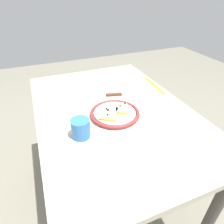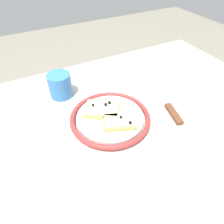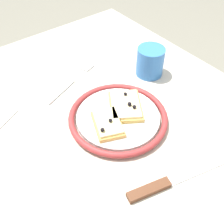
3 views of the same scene
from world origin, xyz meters
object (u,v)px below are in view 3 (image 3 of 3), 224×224
object	(u,v)px
plate	(118,117)
pizza_slice_near	(125,106)
fork	(71,82)
knife	(164,184)
pizza_slice_far	(108,123)
cup	(150,62)
dining_table	(127,161)

from	to	relation	value
plate	pizza_slice_near	xyz separation A→B (m)	(-0.01, 0.03, 0.01)
fork	knife	bearing A→B (deg)	-3.82
pizza_slice_near	knife	size ratio (longest dim) A/B	0.55
fork	pizza_slice_far	bearing A→B (deg)	-7.32
knife	pizza_slice_far	bearing A→B (deg)	-179.88
plate	fork	size ratio (longest dim) A/B	1.23
plate	pizza_slice_far	size ratio (longest dim) A/B	2.21
cup	pizza_slice_far	bearing A→B (deg)	-65.97
pizza_slice_near	cup	bearing A→B (deg)	117.25
pizza_slice_near	fork	xyz separation A→B (m)	(-0.18, -0.04, -0.02)
dining_table	plate	size ratio (longest dim) A/B	4.57
knife	fork	distance (m)	0.38
pizza_slice_far	cup	size ratio (longest dim) A/B	1.32
plate	cup	size ratio (longest dim) A/B	2.91
knife	dining_table	bearing A→B (deg)	168.95
dining_table	fork	bearing A→B (deg)	-179.72
pizza_slice_near	pizza_slice_far	size ratio (longest dim) A/B	1.21
knife	fork	xyz separation A→B (m)	(-0.38, 0.03, -0.00)
plate	dining_table	bearing A→B (deg)	-12.19
pizza_slice_far	fork	xyz separation A→B (m)	(-0.20, 0.03, -0.02)
knife	fork	size ratio (longest dim) A/B	1.23
cup	pizza_slice_near	bearing A→B (deg)	-62.75
pizza_slice_near	cup	world-z (taller)	cup
plate	pizza_slice_near	bearing A→B (deg)	107.89
dining_table	pizza_slice_far	world-z (taller)	pizza_slice_far
dining_table	plate	xyz separation A→B (m)	(-0.05, 0.01, 0.11)
dining_table	knife	size ratio (longest dim) A/B	4.58
dining_table	cup	xyz separation A→B (m)	(-0.14, 0.20, 0.14)
dining_table	fork	distance (m)	0.27
cup	plate	bearing A→B (deg)	-64.20
pizza_slice_far	fork	distance (m)	0.20
dining_table	knife	xyz separation A→B (m)	(0.14, -0.03, 0.11)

